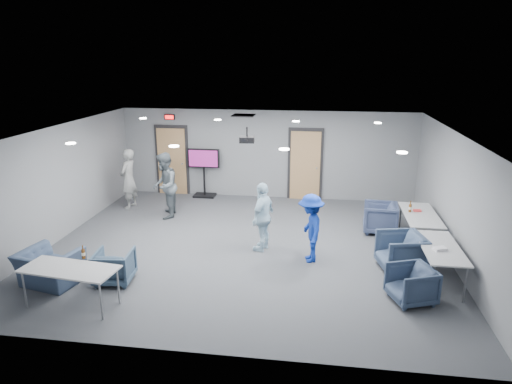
# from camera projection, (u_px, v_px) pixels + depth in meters

# --- Properties ---
(floor) EXTENTS (9.00, 9.00, 0.00)m
(floor) POSITION_uv_depth(u_px,v_px,m) (246.00, 247.00, 10.59)
(floor) COLOR #393B40
(floor) RESTS_ON ground
(ceiling) EXTENTS (9.00, 9.00, 0.00)m
(ceiling) POSITION_uv_depth(u_px,v_px,m) (245.00, 131.00, 9.81)
(ceiling) COLOR white
(ceiling) RESTS_ON wall_back
(wall_back) EXTENTS (9.00, 0.02, 2.70)m
(wall_back) POSITION_uv_depth(u_px,v_px,m) (266.00, 155.00, 13.99)
(wall_back) COLOR slate
(wall_back) RESTS_ON floor
(wall_front) EXTENTS (9.00, 0.02, 2.70)m
(wall_front) POSITION_uv_depth(u_px,v_px,m) (199.00, 271.00, 6.40)
(wall_front) COLOR slate
(wall_front) RESTS_ON floor
(wall_left) EXTENTS (0.02, 8.00, 2.70)m
(wall_left) POSITION_uv_depth(u_px,v_px,m) (58.00, 184.00, 10.81)
(wall_left) COLOR slate
(wall_left) RESTS_ON floor
(wall_right) EXTENTS (0.02, 8.00, 2.70)m
(wall_right) POSITION_uv_depth(u_px,v_px,m) (456.00, 200.00, 9.59)
(wall_right) COLOR slate
(wall_right) RESTS_ON floor
(door_left) EXTENTS (1.06, 0.17, 2.24)m
(door_left) POSITION_uv_depth(u_px,v_px,m) (172.00, 161.00, 14.44)
(door_left) COLOR black
(door_left) RESTS_ON wall_back
(door_right) EXTENTS (1.06, 0.17, 2.24)m
(door_right) POSITION_uv_depth(u_px,v_px,m) (305.00, 165.00, 13.87)
(door_right) COLOR black
(door_right) RESTS_ON wall_back
(exit_sign) EXTENTS (0.32, 0.08, 0.16)m
(exit_sign) POSITION_uv_depth(u_px,v_px,m) (170.00, 117.00, 14.02)
(exit_sign) COLOR black
(exit_sign) RESTS_ON wall_back
(hvac_diffuser) EXTENTS (0.60, 0.60, 0.03)m
(hvac_diffuser) POSITION_uv_depth(u_px,v_px,m) (243.00, 115.00, 12.54)
(hvac_diffuser) COLOR black
(hvac_diffuser) RESTS_ON ceiling
(downlights) EXTENTS (6.18, 3.78, 0.02)m
(downlights) POSITION_uv_depth(u_px,v_px,m) (245.00, 132.00, 9.82)
(downlights) COLOR white
(downlights) RESTS_ON ceiling
(person_a) EXTENTS (0.49, 0.68, 1.73)m
(person_a) POSITION_uv_depth(u_px,v_px,m) (128.00, 179.00, 13.10)
(person_a) COLOR gray
(person_a) RESTS_ON floor
(person_b) EXTENTS (0.83, 0.98, 1.79)m
(person_b) POSITION_uv_depth(u_px,v_px,m) (165.00, 186.00, 12.30)
(person_b) COLOR #515B61
(person_b) RESTS_ON floor
(person_c) EXTENTS (0.66, 1.00, 1.58)m
(person_c) POSITION_uv_depth(u_px,v_px,m) (263.00, 217.00, 10.23)
(person_c) COLOR silver
(person_c) RESTS_ON floor
(person_d) EXTENTS (0.72, 1.05, 1.49)m
(person_d) POSITION_uv_depth(u_px,v_px,m) (311.00, 228.00, 9.67)
(person_d) COLOR navy
(person_d) RESTS_ON floor
(chair_right_a) EXTENTS (0.89, 0.87, 0.75)m
(chair_right_a) POSITION_uv_depth(u_px,v_px,m) (380.00, 218.00, 11.37)
(chair_right_a) COLOR #353F5C
(chair_right_a) RESTS_ON floor
(chair_right_b) EXTENTS (1.03, 1.01, 0.79)m
(chair_right_b) POSITION_uv_depth(u_px,v_px,m) (401.00, 252.00, 9.34)
(chair_right_b) COLOR #384861
(chair_right_b) RESTS_ON floor
(chair_right_c) EXTENTS (0.94, 0.93, 0.67)m
(chair_right_c) POSITION_uv_depth(u_px,v_px,m) (411.00, 284.00, 8.14)
(chair_right_c) COLOR #344259
(chair_right_c) RESTS_ON floor
(chair_front_a) EXTENTS (0.77, 0.79, 0.65)m
(chair_front_a) POSITION_uv_depth(u_px,v_px,m) (114.00, 266.00, 8.87)
(chair_front_a) COLOR #394D63
(chair_front_a) RESTS_ON floor
(chair_front_b) EXTENTS (1.22, 1.12, 0.68)m
(chair_front_b) POSITION_uv_depth(u_px,v_px,m) (50.00, 268.00, 8.77)
(chair_front_b) COLOR #3A4A65
(chair_front_b) RESTS_ON floor
(table_right_a) EXTENTS (0.75, 1.80, 0.73)m
(table_right_a) POSITION_uv_depth(u_px,v_px,m) (420.00, 216.00, 10.59)
(table_right_a) COLOR silver
(table_right_a) RESTS_ON floor
(table_right_b) EXTENTS (0.72, 1.72, 0.73)m
(table_right_b) POSITION_uv_depth(u_px,v_px,m) (440.00, 249.00, 8.78)
(table_right_b) COLOR silver
(table_right_b) RESTS_ON floor
(table_front_left) EXTENTS (1.74, 0.89, 0.73)m
(table_front_left) POSITION_uv_depth(u_px,v_px,m) (70.00, 271.00, 7.89)
(table_front_left) COLOR silver
(table_front_left) RESTS_ON floor
(bottle_front) EXTENTS (0.07, 0.07, 0.25)m
(bottle_front) POSITION_uv_depth(u_px,v_px,m) (83.00, 254.00, 8.24)
(bottle_front) COLOR #59320F
(bottle_front) RESTS_ON table_front_left
(bottle_right) EXTENTS (0.07, 0.07, 0.27)m
(bottle_right) POSITION_uv_depth(u_px,v_px,m) (410.00, 208.00, 10.70)
(bottle_right) COLOR #59320F
(bottle_right) RESTS_ON table_right_a
(snack_box) EXTENTS (0.18, 0.13, 0.04)m
(snack_box) POSITION_uv_depth(u_px,v_px,m) (417.00, 210.00, 10.77)
(snack_box) COLOR #E03938
(snack_box) RESTS_ON table_right_a
(wrapper) EXTENTS (0.27, 0.23, 0.05)m
(wrapper) POSITION_uv_depth(u_px,v_px,m) (440.00, 249.00, 8.61)
(wrapper) COLOR silver
(wrapper) RESTS_ON table_right_b
(tv_stand) EXTENTS (0.99, 0.47, 1.52)m
(tv_stand) POSITION_uv_depth(u_px,v_px,m) (204.00, 170.00, 14.15)
(tv_stand) COLOR black
(tv_stand) RESTS_ON floor
(projector) EXTENTS (0.37, 0.35, 0.36)m
(projector) POSITION_uv_depth(u_px,v_px,m) (247.00, 139.00, 10.52)
(projector) COLOR black
(projector) RESTS_ON ceiling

